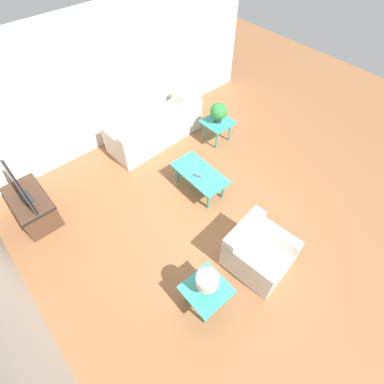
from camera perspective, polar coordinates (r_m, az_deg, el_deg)
ground_plane at (r=5.45m, az=3.27°, el=-4.93°), size 14.00×14.00×0.00m
wall_right at (r=6.47m, az=-16.16°, el=19.65°), size 0.12×7.20×2.70m
sofa at (r=6.74m, az=-6.88°, el=11.80°), size 0.92×2.14×0.77m
armchair at (r=4.85m, az=12.22°, el=-11.14°), size 0.98×0.94×0.76m
coffee_table at (r=5.57m, az=1.48°, el=3.32°), size 1.10×0.56×0.44m
side_table_plant at (r=6.65m, az=4.88°, el=12.79°), size 0.59×0.59×0.50m
side_table_lamp at (r=4.35m, az=2.74°, el=-18.31°), size 0.59×0.59×0.50m
tv_stand_chest at (r=5.95m, az=-28.09°, el=-2.41°), size 1.03×0.58×0.52m
television at (r=5.60m, az=-30.01°, el=0.70°), size 0.98×0.16×0.54m
potted_plant at (r=6.47m, az=5.07°, el=14.95°), size 0.36×0.36×0.43m
table_lamp at (r=4.05m, az=2.91°, el=-16.66°), size 0.30×0.30×0.38m
remote_control at (r=5.48m, az=0.93°, el=3.17°), size 0.16×0.11×0.02m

